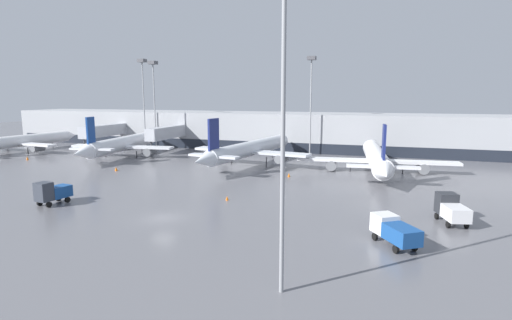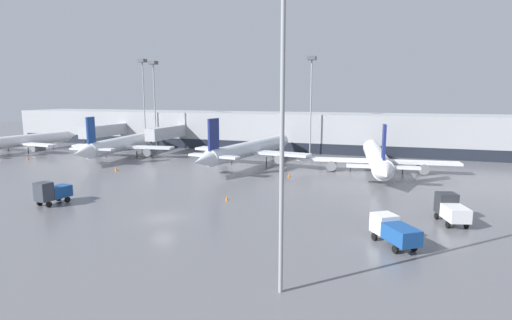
# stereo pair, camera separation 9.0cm
# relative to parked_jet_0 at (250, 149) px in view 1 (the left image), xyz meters

# --- Properties ---
(ground_plane) EXTENTS (320.00, 320.00, 0.00)m
(ground_plane) POSITION_rel_parked_jet_0_xyz_m (1.80, -34.86, -3.21)
(ground_plane) COLOR slate
(terminal_building) EXTENTS (160.00, 31.05, 9.00)m
(terminal_building) POSITION_rel_parked_jet_0_xyz_m (1.46, 26.98, 1.29)
(terminal_building) COLOR #9EA0A5
(terminal_building) RESTS_ON ground_plane
(parked_jet_0) EXTENTS (23.98, 36.88, 9.71)m
(parked_jet_0) POSITION_rel_parked_jet_0_xyz_m (0.00, 0.00, 0.00)
(parked_jet_0) COLOR silver
(parked_jet_0) RESTS_ON ground_plane
(parked_jet_1) EXTENTS (21.88, 33.47, 9.16)m
(parked_jet_1) POSITION_rel_parked_jet_0_xyz_m (-58.27, 0.22, -0.61)
(parked_jet_1) COLOR white
(parked_jet_1) RESTS_ON ground_plane
(parked_jet_2) EXTENTS (27.74, 34.90, 9.23)m
(parked_jet_2) POSITION_rel_parked_jet_0_xyz_m (23.36, 0.33, -0.64)
(parked_jet_2) COLOR white
(parked_jet_2) RESTS_ON ground_plane
(parked_jet_3) EXTENTS (23.37, 33.75, 9.36)m
(parked_jet_3) POSITION_rel_parked_jet_0_xyz_m (-30.21, 1.37, -0.38)
(parked_jet_3) COLOR silver
(parked_jet_3) RESTS_ON ground_plane
(service_truck_0) EXTENTS (2.47, 4.37, 2.98)m
(service_truck_0) POSITION_rel_parked_jet_0_xyz_m (-14.23, -34.15, -1.63)
(service_truck_0) COLOR #19478C
(service_truck_0) RESTS_ON ground_plane
(service_truck_1) EXTENTS (3.17, 5.04, 2.96)m
(service_truck_1) POSITION_rel_parked_jet_0_xyz_m (31.71, -26.84, -1.64)
(service_truck_1) COLOR silver
(service_truck_1) RESTS_ON ground_plane
(service_truck_2) EXTENTS (4.55, 5.41, 2.48)m
(service_truck_2) POSITION_rel_parked_jet_0_xyz_m (25.88, -35.45, -1.76)
(service_truck_2) COLOR #19478C
(service_truck_2) RESTS_ON ground_plane
(traffic_cone_0) EXTENTS (0.39, 0.39, 0.56)m
(traffic_cone_0) POSITION_rel_parked_jet_0_xyz_m (5.63, -25.58, -2.92)
(traffic_cone_0) COLOR orange
(traffic_cone_0) RESTS_ON ground_plane
(traffic_cone_2) EXTENTS (0.51, 0.51, 0.71)m
(traffic_cone_2) POSITION_rel_parked_jet_0_xyz_m (-21.10, -12.81, -2.85)
(traffic_cone_2) COLOR orange
(traffic_cone_2) RESTS_ON ground_plane
(traffic_cone_3) EXTENTS (0.45, 0.45, 0.64)m
(traffic_cone_3) POSITION_rel_parked_jet_0_xyz_m (9.72, -8.41, -2.89)
(traffic_cone_3) COLOR orange
(traffic_cone_3) RESTS_ON ground_plane
(traffic_cone_4) EXTENTS (0.46, 0.46, 0.79)m
(traffic_cone_4) POSITION_rel_parked_jet_0_xyz_m (-46.60, -8.37, -2.81)
(traffic_cone_4) COLOR orange
(traffic_cone_4) RESTS_ON ground_plane
(apron_light_mast_1) EXTENTS (1.80, 1.80, 21.58)m
(apron_light_mast_1) POSITION_rel_parked_jet_0_xyz_m (-29.44, 13.81, 13.45)
(apron_light_mast_1) COLOR gray
(apron_light_mast_1) RESTS_ON ground_plane
(apron_light_mast_2) EXTENTS (1.80, 1.80, 22.43)m
(apron_light_mast_2) POSITION_rel_parked_jet_0_xyz_m (-34.44, 16.80, 14.01)
(apron_light_mast_2) COLOR gray
(apron_light_mast_2) RESTS_ON ground_plane
(apron_light_mast_4) EXTENTS (1.80, 1.80, 22.50)m
(apron_light_mast_4) POSITION_rel_parked_jet_0_xyz_m (18.41, -47.02, 14.06)
(apron_light_mast_4) COLOR gray
(apron_light_mast_4) RESTS_ON ground_plane
(apron_light_mast_5) EXTENTS (1.80, 1.80, 21.85)m
(apron_light_mast_5) POSITION_rel_parked_jet_0_xyz_m (8.50, 16.95, 13.63)
(apron_light_mast_5) COLOR gray
(apron_light_mast_5) RESTS_ON ground_plane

